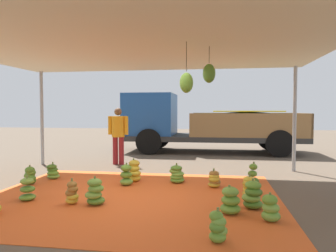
{
  "coord_description": "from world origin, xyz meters",
  "views": [
    {
      "loc": [
        1.65,
        -5.97,
        1.71
      ],
      "look_at": [
        0.31,
        2.78,
        1.27
      ],
      "focal_mm": 33.93,
      "sensor_mm": 36.0,
      "label": 1
    }
  ],
  "objects_px": {
    "worker_0": "(118,131)",
    "banana_bunch_12": "(230,201)",
    "banana_bunch_1": "(253,196)",
    "banana_bunch_0": "(53,172)",
    "banana_bunch_14": "(27,190)",
    "banana_bunch_8": "(30,176)",
    "banana_bunch_11": "(134,171)",
    "banana_bunch_10": "(218,227)",
    "cargo_truck_main": "(204,123)",
    "banana_bunch_13": "(271,209)",
    "banana_bunch_4": "(253,175)",
    "banana_bunch_3": "(95,193)",
    "banana_bunch_5": "(72,193)",
    "banana_bunch_2": "(177,175)",
    "banana_bunch_15": "(214,180)",
    "banana_bunch_7": "(126,176)",
    "banana_bunch_9": "(249,187)"
  },
  "relations": [
    {
      "from": "banana_bunch_4",
      "to": "banana_bunch_15",
      "type": "distance_m",
      "value": 1.02
    },
    {
      "from": "banana_bunch_2",
      "to": "banana_bunch_9",
      "type": "height_order",
      "value": "banana_bunch_2"
    },
    {
      "from": "banana_bunch_10",
      "to": "banana_bunch_15",
      "type": "height_order",
      "value": "banana_bunch_10"
    },
    {
      "from": "banana_bunch_0",
      "to": "banana_bunch_14",
      "type": "height_order",
      "value": "banana_bunch_14"
    },
    {
      "from": "banana_bunch_0",
      "to": "banana_bunch_12",
      "type": "distance_m",
      "value": 4.75
    },
    {
      "from": "banana_bunch_8",
      "to": "banana_bunch_11",
      "type": "distance_m",
      "value": 2.38
    },
    {
      "from": "banana_bunch_8",
      "to": "cargo_truck_main",
      "type": "relative_size",
      "value": 0.06
    },
    {
      "from": "banana_bunch_4",
      "to": "banana_bunch_10",
      "type": "relative_size",
      "value": 1.14
    },
    {
      "from": "banana_bunch_1",
      "to": "banana_bunch_4",
      "type": "relative_size",
      "value": 1.02
    },
    {
      "from": "banana_bunch_5",
      "to": "banana_bunch_7",
      "type": "bearing_deg",
      "value": 70.15
    },
    {
      "from": "banana_bunch_1",
      "to": "banana_bunch_4",
      "type": "xyz_separation_m",
      "value": [
        0.22,
        1.92,
        -0.01
      ]
    },
    {
      "from": "worker_0",
      "to": "banana_bunch_12",
      "type": "bearing_deg",
      "value": -53.05
    },
    {
      "from": "banana_bunch_12",
      "to": "cargo_truck_main",
      "type": "height_order",
      "value": "cargo_truck_main"
    },
    {
      "from": "banana_bunch_3",
      "to": "banana_bunch_0",
      "type": "bearing_deg",
      "value": 134.18
    },
    {
      "from": "banana_bunch_14",
      "to": "worker_0",
      "type": "xyz_separation_m",
      "value": [
        0.45,
        4.19,
        0.84
      ]
    },
    {
      "from": "banana_bunch_0",
      "to": "cargo_truck_main",
      "type": "relative_size",
      "value": 0.06
    },
    {
      "from": "cargo_truck_main",
      "to": "banana_bunch_13",
      "type": "bearing_deg",
      "value": -80.48
    },
    {
      "from": "cargo_truck_main",
      "to": "worker_0",
      "type": "height_order",
      "value": "cargo_truck_main"
    },
    {
      "from": "banana_bunch_0",
      "to": "banana_bunch_1",
      "type": "distance_m",
      "value": 4.98
    },
    {
      "from": "worker_0",
      "to": "banana_bunch_14",
      "type": "bearing_deg",
      "value": -96.18
    },
    {
      "from": "banana_bunch_2",
      "to": "worker_0",
      "type": "xyz_separation_m",
      "value": [
        -2.16,
        2.29,
        0.84
      ]
    },
    {
      "from": "banana_bunch_2",
      "to": "banana_bunch_3",
      "type": "xyz_separation_m",
      "value": [
        -1.24,
        -1.96,
        0.03
      ]
    },
    {
      "from": "banana_bunch_1",
      "to": "banana_bunch_3",
      "type": "relative_size",
      "value": 1.01
    },
    {
      "from": "banana_bunch_11",
      "to": "worker_0",
      "type": "relative_size",
      "value": 0.31
    },
    {
      "from": "banana_bunch_5",
      "to": "worker_0",
      "type": "distance_m",
      "value": 4.4
    },
    {
      "from": "banana_bunch_1",
      "to": "worker_0",
      "type": "relative_size",
      "value": 0.29
    },
    {
      "from": "banana_bunch_0",
      "to": "banana_bunch_15",
      "type": "bearing_deg",
      "value": -4.45
    },
    {
      "from": "banana_bunch_1",
      "to": "banana_bunch_10",
      "type": "xyz_separation_m",
      "value": [
        -0.6,
        -1.51,
        -0.03
      ]
    },
    {
      "from": "banana_bunch_3",
      "to": "banana_bunch_8",
      "type": "relative_size",
      "value": 1.15
    },
    {
      "from": "banana_bunch_3",
      "to": "banana_bunch_14",
      "type": "relative_size",
      "value": 1.07
    },
    {
      "from": "banana_bunch_1",
      "to": "banana_bunch_11",
      "type": "distance_m",
      "value": 3.09
    },
    {
      "from": "banana_bunch_7",
      "to": "banana_bunch_8",
      "type": "distance_m",
      "value": 2.23
    },
    {
      "from": "banana_bunch_10",
      "to": "cargo_truck_main",
      "type": "relative_size",
      "value": 0.06
    },
    {
      "from": "banana_bunch_15",
      "to": "worker_0",
      "type": "xyz_separation_m",
      "value": [
        -3.03,
        2.63,
        0.86
      ]
    },
    {
      "from": "banana_bunch_10",
      "to": "banana_bunch_1",
      "type": "bearing_deg",
      "value": 68.36
    },
    {
      "from": "cargo_truck_main",
      "to": "banana_bunch_11",
      "type": "bearing_deg",
      "value": -103.72
    },
    {
      "from": "banana_bunch_3",
      "to": "banana_bunch_5",
      "type": "distance_m",
      "value": 0.42
    },
    {
      "from": "worker_0",
      "to": "banana_bunch_3",
      "type": "bearing_deg",
      "value": -77.85
    },
    {
      "from": "banana_bunch_14",
      "to": "worker_0",
      "type": "distance_m",
      "value": 4.29
    },
    {
      "from": "banana_bunch_12",
      "to": "banana_bunch_11",
      "type": "bearing_deg",
      "value": 136.42
    },
    {
      "from": "worker_0",
      "to": "banana_bunch_4",
      "type": "bearing_deg",
      "value": -28.62
    },
    {
      "from": "banana_bunch_8",
      "to": "banana_bunch_11",
      "type": "bearing_deg",
      "value": 15.91
    },
    {
      "from": "banana_bunch_12",
      "to": "worker_0",
      "type": "relative_size",
      "value": 0.27
    },
    {
      "from": "banana_bunch_12",
      "to": "banana_bunch_13",
      "type": "relative_size",
      "value": 1.08
    },
    {
      "from": "banana_bunch_5",
      "to": "banana_bunch_10",
      "type": "height_order",
      "value": "banana_bunch_5"
    },
    {
      "from": "banana_bunch_4",
      "to": "banana_bunch_12",
      "type": "bearing_deg",
      "value": -105.23
    },
    {
      "from": "banana_bunch_5",
      "to": "worker_0",
      "type": "relative_size",
      "value": 0.27
    },
    {
      "from": "banana_bunch_2",
      "to": "banana_bunch_14",
      "type": "distance_m",
      "value": 3.23
    },
    {
      "from": "banana_bunch_1",
      "to": "banana_bunch_2",
      "type": "relative_size",
      "value": 1.14
    },
    {
      "from": "banana_bunch_0",
      "to": "banana_bunch_4",
      "type": "height_order",
      "value": "banana_bunch_4"
    }
  ]
}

